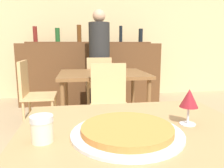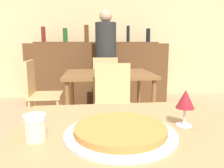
{
  "view_description": "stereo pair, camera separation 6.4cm",
  "coord_description": "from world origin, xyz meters",
  "px_view_note": "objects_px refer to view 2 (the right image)",
  "views": [
    {
      "loc": [
        -0.23,
        -0.8,
        1.1
      ],
      "look_at": [
        -0.03,
        0.55,
        0.85
      ],
      "focal_mm": 35.0,
      "sensor_mm": 36.0,
      "label": 1
    },
    {
      "loc": [
        -0.17,
        -0.8,
        1.1
      ],
      "look_at": [
        -0.03,
        0.55,
        0.85
      ],
      "focal_mm": 35.0,
      "sensor_mm": 36.0,
      "label": 2
    }
  ],
  "objects_px": {
    "chair_far_side_left": "(39,90)",
    "person_standing": "(106,57)",
    "chair_far_side_back": "(105,81)",
    "pizza_tray": "(120,131)",
    "wine_glass": "(185,100)",
    "cheese_shaker": "(35,127)",
    "chair_far_side_front": "(114,100)"
  },
  "relations": [
    {
      "from": "person_standing",
      "to": "cheese_shaker",
      "type": "bearing_deg",
      "value": -99.63
    },
    {
      "from": "chair_far_side_left",
      "to": "pizza_tray",
      "type": "relative_size",
      "value": 2.06
    },
    {
      "from": "chair_far_side_left",
      "to": "person_standing",
      "type": "height_order",
      "value": "person_standing"
    },
    {
      "from": "person_standing",
      "to": "wine_glass",
      "type": "relative_size",
      "value": 10.4
    },
    {
      "from": "cheese_shaker",
      "to": "person_standing",
      "type": "xyz_separation_m",
      "value": [
        0.48,
        2.84,
        0.09
      ]
    },
    {
      "from": "cheese_shaker",
      "to": "person_standing",
      "type": "bearing_deg",
      "value": 80.37
    },
    {
      "from": "pizza_tray",
      "to": "cheese_shaker",
      "type": "distance_m",
      "value": 0.32
    },
    {
      "from": "pizza_tray",
      "to": "person_standing",
      "type": "relative_size",
      "value": 0.26
    },
    {
      "from": "pizza_tray",
      "to": "person_standing",
      "type": "distance_m",
      "value": 2.84
    },
    {
      "from": "chair_far_side_front",
      "to": "cheese_shaker",
      "type": "height_order",
      "value": "chair_far_side_front"
    },
    {
      "from": "chair_far_side_left",
      "to": "person_standing",
      "type": "bearing_deg",
      "value": -48.95
    },
    {
      "from": "cheese_shaker",
      "to": "wine_glass",
      "type": "relative_size",
      "value": 0.61
    },
    {
      "from": "chair_far_side_left",
      "to": "person_standing",
      "type": "distance_m",
      "value": 1.28
    },
    {
      "from": "chair_far_side_front",
      "to": "pizza_tray",
      "type": "height_order",
      "value": "chair_far_side_front"
    },
    {
      "from": "chair_far_side_back",
      "to": "chair_far_side_front",
      "type": "bearing_deg",
      "value": 90.0
    },
    {
      "from": "cheese_shaker",
      "to": "person_standing",
      "type": "relative_size",
      "value": 0.06
    },
    {
      "from": "chair_far_side_back",
      "to": "wine_glass",
      "type": "bearing_deg",
      "value": 93.44
    },
    {
      "from": "chair_far_side_front",
      "to": "wine_glass",
      "type": "relative_size",
      "value": 5.68
    },
    {
      "from": "cheese_shaker",
      "to": "wine_glass",
      "type": "bearing_deg",
      "value": 7.76
    },
    {
      "from": "chair_far_side_left",
      "to": "cheese_shaker",
      "type": "relative_size",
      "value": 9.27
    },
    {
      "from": "chair_far_side_back",
      "to": "pizza_tray",
      "type": "relative_size",
      "value": 2.06
    },
    {
      "from": "chair_far_side_back",
      "to": "cheese_shaker",
      "type": "xyz_separation_m",
      "value": [
        -0.45,
        -2.65,
        0.28
      ]
    },
    {
      "from": "cheese_shaker",
      "to": "wine_glass",
      "type": "xyz_separation_m",
      "value": [
        0.61,
        0.08,
        0.06
      ]
    },
    {
      "from": "chair_far_side_left",
      "to": "cheese_shaker",
      "type": "height_order",
      "value": "chair_far_side_left"
    },
    {
      "from": "chair_far_side_front",
      "to": "cheese_shaker",
      "type": "xyz_separation_m",
      "value": [
        -0.45,
        -1.42,
        0.28
      ]
    },
    {
      "from": "chair_far_side_back",
      "to": "person_standing",
      "type": "distance_m",
      "value": 0.42
    },
    {
      "from": "person_standing",
      "to": "chair_far_side_left",
      "type": "bearing_deg",
      "value": -138.95
    },
    {
      "from": "wine_glass",
      "to": "chair_far_side_left",
      "type": "bearing_deg",
      "value": 118.16
    },
    {
      "from": "chair_far_side_front",
      "to": "wine_glass",
      "type": "height_order",
      "value": "wine_glass"
    },
    {
      "from": "chair_far_side_left",
      "to": "pizza_tray",
      "type": "height_order",
      "value": "chair_far_side_left"
    },
    {
      "from": "chair_far_side_left",
      "to": "person_standing",
      "type": "relative_size",
      "value": 0.55
    },
    {
      "from": "pizza_tray",
      "to": "wine_glass",
      "type": "height_order",
      "value": "wine_glass"
    }
  ]
}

